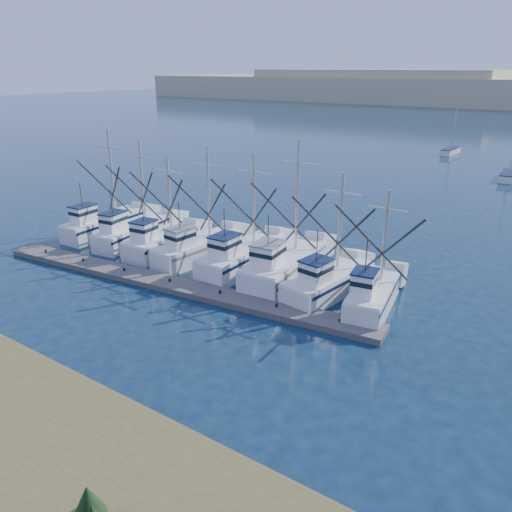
# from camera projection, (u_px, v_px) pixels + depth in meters

# --- Properties ---
(ground) EXTENTS (500.00, 500.00, 0.00)m
(ground) POSITION_uv_depth(u_px,v_px,m) (184.00, 363.00, 24.94)
(ground) COLOR #0B1D33
(ground) RESTS_ON ground
(floating_dock) EXTENTS (29.24, 4.90, 0.39)m
(floating_dock) POSITION_uv_depth(u_px,v_px,m) (170.00, 284.00, 33.58)
(floating_dock) COLOR #645E59
(floating_dock) RESTS_ON ground
(trawler_fleet) EXTENTS (28.17, 8.77, 9.47)m
(trawler_fleet) POSITION_uv_depth(u_px,v_px,m) (217.00, 253.00, 37.03)
(trawler_fleet) COLOR white
(trawler_fleet) RESTS_ON ground
(sailboat_near) EXTENTS (2.12, 5.95, 8.10)m
(sailboat_near) POSITION_uv_depth(u_px,v_px,m) (509.00, 176.00, 65.58)
(sailboat_near) COLOR white
(sailboat_near) RESTS_ON ground
(sailboat_far) EXTENTS (1.94, 5.98, 8.10)m
(sailboat_far) POSITION_uv_depth(u_px,v_px,m) (451.00, 151.00, 85.08)
(sailboat_far) COLOR white
(sailboat_far) RESTS_ON ground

